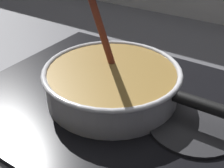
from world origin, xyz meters
The scene contains 4 objects.
hob_plate centered at (0.01, 0.21, 0.01)m, with size 0.56×0.48×0.01m, color black.
burner_ring centered at (0.01, 0.21, 0.02)m, with size 0.20×0.20×0.01m, color #592D0C.
spare_burner centered at (0.19, 0.21, 0.01)m, with size 0.16×0.16×0.01m, color #262628.
cooking_pan centered at (0.01, 0.21, 0.05)m, with size 0.42×0.28×0.29m.
Camera 1 is at (0.29, -0.22, 0.36)m, focal length 47.65 mm.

